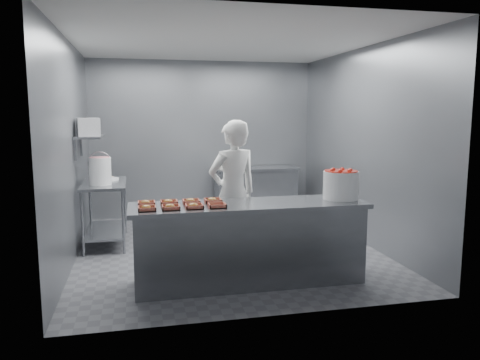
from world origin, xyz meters
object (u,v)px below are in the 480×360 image
tray_0 (147,208)px  tray_6 (191,201)px  tray_7 (213,200)px  back_counter (255,192)px  tray_2 (194,206)px  service_counter (249,243)px  prep_table (105,203)px  tray_4 (146,203)px  appliance (88,127)px  glaze_bucket (100,170)px  tray_1 (171,207)px  worker (233,194)px  tray_3 (217,205)px  tray_5 (169,202)px  strawberry_tub (341,184)px

tray_0 → tray_6: 0.55m
tray_6 → tray_7: same height
back_counter → tray_2: bearing=-114.2°
service_counter → tray_6: bearing=167.8°
prep_table → tray_4: bearing=-73.2°
prep_table → tray_6: tray_6 is taller
tray_6 → appliance: 2.18m
service_counter → tray_4: tray_4 is taller
tray_7 → glaze_bucket: bearing=129.1°
back_counter → tray_0: tray_0 is taller
tray_1 → worker: bearing=44.0°
tray_0 → tray_7: 0.77m
appliance → tray_0: bearing=-80.9°
tray_3 → glaze_bucket: bearing=124.9°
tray_0 → tray_4: bearing=90.0°
tray_0 → glaze_bucket: glaze_bucket is taller
service_counter → tray_1: tray_1 is taller
service_counter → tray_4: 1.21m
tray_5 → tray_6: bearing=0.0°
worker → tray_3: bearing=48.4°
back_counter → appliance: size_ratio=4.61×
tray_0 → tray_1: 0.24m
tray_7 → strawberry_tub: bearing=-4.4°
service_counter → tray_0: (-1.10, -0.13, 0.47)m
service_counter → appliance: bearing=135.5°
tray_2 → strawberry_tub: size_ratio=0.47×
worker → appliance: (-1.77, 1.14, 0.79)m
tray_6 → tray_7: (0.24, 0.00, 0.00)m
strawberry_tub → glaze_bucket: 3.25m
tray_2 → tray_7: (0.24, 0.27, 0.00)m
back_counter → tray_5: bearing=-119.5°
worker → tray_6: bearing=23.3°
prep_table → appliance: size_ratio=3.69×
worker → appliance: 2.25m
tray_4 → tray_6: size_ratio=1.00×
tray_1 → strawberry_tub: strawberry_tub is taller
service_counter → back_counter: 3.37m
tray_1 → tray_2: (0.24, 0.00, 0.00)m
prep_table → glaze_bucket: 0.55m
tray_3 → strawberry_tub: (1.46, 0.16, 0.15)m
tray_0 → tray_1: size_ratio=1.00×
tray_4 → strawberry_tub: 2.19m
tray_2 → tray_6: 0.27m
strawberry_tub → prep_table: bearing=144.8°
tray_2 → worker: 0.97m
appliance → tray_5: bearing=-71.3°
prep_table → tray_3: bearing=-58.7°
tray_5 → tray_2: bearing=-48.2°
tray_1 → tray_7: same height
tray_7 → worker: size_ratio=0.10×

